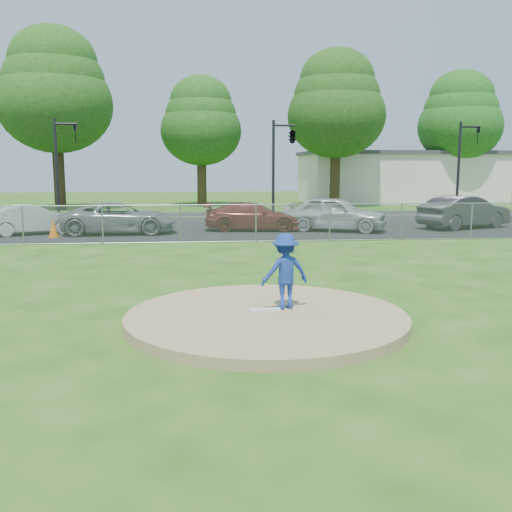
{
  "coord_description": "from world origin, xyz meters",
  "views": [
    {
      "loc": [
        -1.26,
        -10.56,
        2.97
      ],
      "look_at": [
        0.0,
        2.0,
        1.0
      ],
      "focal_mm": 40.0,
      "sensor_mm": 36.0,
      "label": 1
    }
  ],
  "objects": [
    {
      "name": "tree_right",
      "position": [
        9.0,
        32.0,
        7.65
      ],
      "size": [
        7.28,
        7.28,
        11.63
      ],
      "color": "#362613",
      "rests_on": "ground"
    },
    {
      "name": "parked_car_darkred",
      "position": [
        1.29,
        16.17,
        0.68
      ],
      "size": [
        4.75,
        2.32,
        1.33
      ],
      "primitive_type": "imported",
      "rotation": [
        0.0,
        0.0,
        1.47
      ],
      "color": "maroon",
      "rests_on": "parking_lot"
    },
    {
      "name": "tree_left",
      "position": [
        -11.0,
        31.0,
        8.24
      ],
      "size": [
        7.84,
        7.84,
        12.53
      ],
      "color": "#322212",
      "rests_on": "ground"
    },
    {
      "name": "parked_car_white",
      "position": [
        -8.65,
        15.65,
        0.66
      ],
      "size": [
        4.18,
        2.93,
        1.31
      ],
      "primitive_type": "imported",
      "rotation": [
        0.0,
        0.0,
        2.01
      ],
      "color": "silver",
      "rests_on": "parking_lot"
    },
    {
      "name": "commercial_building",
      "position": [
        16.0,
        38.0,
        2.16
      ],
      "size": [
        16.4,
        9.4,
        4.3
      ],
      "color": "beige",
      "rests_on": "ground"
    },
    {
      "name": "parked_car_pearl",
      "position": [
        5.06,
        15.58,
        0.83
      ],
      "size": [
        5.18,
        3.62,
        1.64
      ],
      "primitive_type": "imported",
      "rotation": [
        0.0,
        0.0,
        1.18
      ],
      "color": "#B3B5B8",
      "rests_on": "parking_lot"
    },
    {
      "name": "pitchers_mound",
      "position": [
        0.0,
        0.0,
        0.1
      ],
      "size": [
        5.4,
        5.4,
        0.2
      ],
      "primitive_type": "cylinder",
      "color": "#9F7F57",
      "rests_on": "ground"
    },
    {
      "name": "tree_center",
      "position": [
        -1.0,
        34.0,
        6.47
      ],
      "size": [
        6.16,
        6.16,
        9.84
      ],
      "color": "#3A2815",
      "rests_on": "ground"
    },
    {
      "name": "traffic_cone",
      "position": [
        -7.42,
        14.22,
        0.41
      ],
      "size": [
        0.41,
        0.41,
        0.8
      ],
      "primitive_type": "cone",
      "color": "orange",
      "rests_on": "parking_lot"
    },
    {
      "name": "tree_far_right",
      "position": [
        20.0,
        35.0,
        7.06
      ],
      "size": [
        6.72,
        6.72,
        10.74
      ],
      "color": "#372314",
      "rests_on": "ground"
    },
    {
      "name": "traffic_signal_left",
      "position": [
        -8.76,
        22.0,
        3.36
      ],
      "size": [
        1.28,
        0.2,
        5.6
      ],
      "color": "black",
      "rests_on": "ground"
    },
    {
      "name": "parked_car_gray",
      "position": [
        -4.83,
        15.44,
        0.71
      ],
      "size": [
        5.12,
        2.52,
        1.4
      ],
      "primitive_type": "imported",
      "rotation": [
        0.0,
        0.0,
        1.61
      ],
      "color": "gray",
      "rests_on": "parking_lot"
    },
    {
      "name": "traffic_signal_right",
      "position": [
        14.24,
        22.0,
        3.36
      ],
      "size": [
        1.28,
        0.2,
        5.6
      ],
      "color": "black",
      "rests_on": "ground"
    },
    {
      "name": "pitching_rubber",
      "position": [
        0.0,
        0.2,
        0.22
      ],
      "size": [
        0.6,
        0.15,
        0.04
      ],
      "primitive_type": "cube",
      "color": "white",
      "rests_on": "pitchers_mound"
    },
    {
      "name": "parked_car_charcoal",
      "position": [
        11.69,
        16.16,
        0.8
      ],
      "size": [
        5.08,
        3.41,
        1.58
      ],
      "primitive_type": "imported",
      "rotation": [
        0.0,
        0.0,
        1.97
      ],
      "color": "#2A2A2D",
      "rests_on": "parking_lot"
    },
    {
      "name": "chain_link_fence",
      "position": [
        0.0,
        12.0,
        0.75
      ],
      "size": [
        40.0,
        0.06,
        1.5
      ],
      "primitive_type": "cube",
      "color": "gray",
      "rests_on": "ground"
    },
    {
      "name": "parking_lot",
      "position": [
        0.0,
        16.5,
        0.01
      ],
      "size": [
        50.0,
        8.0,
        0.01
      ],
      "primitive_type": "cube",
      "color": "black",
      "rests_on": "ground"
    },
    {
      "name": "traffic_signal_center",
      "position": [
        3.97,
        22.0,
        4.61
      ],
      "size": [
        1.42,
        2.48,
        5.6
      ],
      "color": "black",
      "rests_on": "ground"
    },
    {
      "name": "pitcher",
      "position": [
        0.41,
        0.34,
        0.95
      ],
      "size": [
        1.07,
        0.77,
        1.49
      ],
      "primitive_type": "imported",
      "rotation": [
        0.0,
        0.0,
        3.39
      ],
      "color": "navy",
      "rests_on": "pitchers_mound"
    },
    {
      "name": "ground",
      "position": [
        0.0,
        10.0,
        0.0
      ],
      "size": [
        120.0,
        120.0,
        0.0
      ],
      "primitive_type": "plane",
      "color": "#214D10",
      "rests_on": "ground"
    },
    {
      "name": "street",
      "position": [
        0.0,
        24.0,
        0.0
      ],
      "size": [
        60.0,
        7.0,
        0.01
      ],
      "primitive_type": "cube",
      "color": "black",
      "rests_on": "ground"
    }
  ]
}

